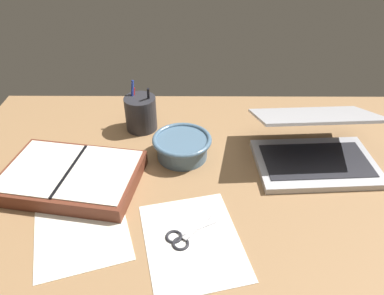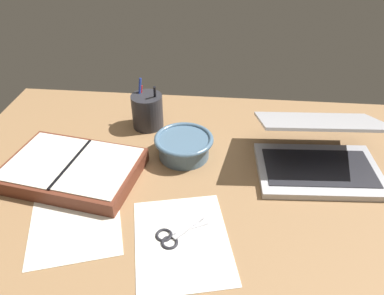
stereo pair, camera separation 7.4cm
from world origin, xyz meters
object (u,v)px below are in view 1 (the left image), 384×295
object	(u,v)px
pen_cup	(141,113)
scissors	(182,237)
planner	(71,176)
bowl	(182,146)
laptop	(315,146)

from	to	relation	value
pen_cup	scissors	world-z (taller)	pen_cup
pen_cup	planner	xyz separation A→B (cm)	(-15.41, -27.09, -3.35)
bowl	laptop	bearing A→B (deg)	-2.76
laptop	pen_cup	size ratio (longest dim) A/B	2.20
laptop	bowl	bearing A→B (deg)	173.75
bowl	scissors	bearing A→B (deg)	-88.42
pen_cup	planner	size ratio (longest dim) A/B	0.41
laptop	planner	distance (cm)	67.03
bowl	pen_cup	size ratio (longest dim) A/B	1.08
bowl	scissors	world-z (taller)	bowl
planner	scissors	size ratio (longest dim) A/B	3.22
laptop	planner	size ratio (longest dim) A/B	0.90
pen_cup	scissors	xyz separation A→B (cm)	(14.32, -45.80, -5.19)
laptop	scissors	bearing A→B (deg)	-145.16
laptop	planner	bearing A→B (deg)	-174.79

